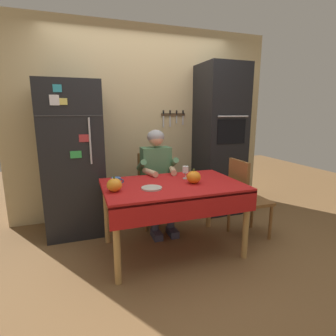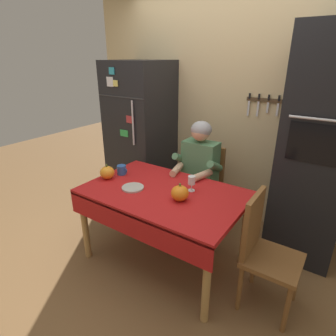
% 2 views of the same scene
% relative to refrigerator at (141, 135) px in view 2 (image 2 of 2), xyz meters
% --- Properties ---
extents(ground_plane, '(10.00, 10.00, 0.00)m').
position_rel_refrigerator_xyz_m(ground_plane, '(0.95, -0.96, -0.90)').
color(ground_plane, brown).
rests_on(ground_plane, ground).
extents(back_wall_assembly, '(3.70, 0.13, 2.60)m').
position_rel_refrigerator_xyz_m(back_wall_assembly, '(1.00, 0.39, 0.40)').
color(back_wall_assembly, '#D1B784').
rests_on(back_wall_assembly, ground).
extents(refrigerator, '(0.68, 0.71, 1.80)m').
position_rel_refrigerator_xyz_m(refrigerator, '(0.00, 0.00, 0.00)').
color(refrigerator, black).
rests_on(refrigerator, ground).
extents(wall_oven, '(0.60, 0.64, 2.10)m').
position_rel_refrigerator_xyz_m(wall_oven, '(2.00, 0.04, 0.15)').
color(wall_oven, black).
rests_on(wall_oven, ground).
extents(dining_table, '(1.40, 0.90, 0.74)m').
position_rel_refrigerator_xyz_m(dining_table, '(0.95, -0.88, -0.24)').
color(dining_table, tan).
rests_on(dining_table, ground).
extents(chair_behind_person, '(0.40, 0.40, 0.93)m').
position_rel_refrigerator_xyz_m(chair_behind_person, '(0.97, -0.09, -0.39)').
color(chair_behind_person, brown).
rests_on(chair_behind_person, ground).
extents(seated_person, '(0.47, 0.55, 1.25)m').
position_rel_refrigerator_xyz_m(seated_person, '(0.97, -0.28, -0.16)').
color(seated_person, '#38384C').
rests_on(seated_person, ground).
extents(chair_right_side, '(0.40, 0.40, 0.93)m').
position_rel_refrigerator_xyz_m(chair_right_side, '(1.85, -0.85, -0.39)').
color(chair_right_side, brown).
rests_on(chair_right_side, ground).
extents(coffee_mug, '(0.12, 0.09, 0.09)m').
position_rel_refrigerator_xyz_m(coffee_mug, '(0.39, -0.79, -0.11)').
color(coffee_mug, '#2D569E').
rests_on(coffee_mug, dining_table).
extents(wine_glass, '(0.06, 0.06, 0.14)m').
position_rel_refrigerator_xyz_m(wine_glass, '(1.15, -0.72, -0.07)').
color(wine_glass, white).
rests_on(wine_glass, dining_table).
extents(pumpkin_large, '(0.14, 0.14, 0.15)m').
position_rel_refrigerator_xyz_m(pumpkin_large, '(0.35, -0.95, -0.10)').
color(pumpkin_large, orange).
rests_on(pumpkin_large, dining_table).
extents(pumpkin_medium, '(0.15, 0.15, 0.15)m').
position_rel_refrigerator_xyz_m(pumpkin_medium, '(1.16, -0.92, -0.10)').
color(pumpkin_medium, orange).
rests_on(pumpkin_medium, dining_table).
extents(serving_tray, '(0.20, 0.20, 0.02)m').
position_rel_refrigerator_xyz_m(serving_tray, '(0.70, -0.98, -0.15)').
color(serving_tray, '#B7B2A8').
rests_on(serving_tray, dining_table).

